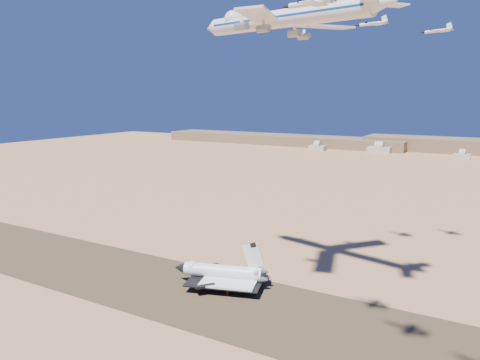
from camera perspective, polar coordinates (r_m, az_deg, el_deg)
The scene contains 11 objects.
ground at distance 178.50m, azimuth -2.95°, elevation -14.28°, with size 1200.00×1200.00×0.00m, color tan.
runway at distance 178.49m, azimuth -2.95°, elevation -14.27°, with size 600.00×50.00×0.06m, color #4D4026.
hangars at distance 636.69m, azimuth 16.13°, elevation 3.62°, with size 200.50×29.50×30.00m.
shuttle at distance 188.21m, azimuth -2.21°, elevation -11.27°, with size 38.44×30.45×18.75m.
carrier_747 at distance 173.98m, azimuth 4.77°, elevation 18.98°, with size 79.96×60.42×19.87m.
crew_a at distance 181.22m, azimuth -1.41°, elevation -13.57°, with size 0.60×0.39×1.65m, color #D4570C.
crew_b at distance 182.11m, azimuth -1.53°, elevation -13.43°, with size 0.84×0.48×1.73m, color #D4570C.
crew_c at distance 179.73m, azimuth -1.54°, elevation -13.78°, with size 0.95×0.49×1.63m, color #D4570C.
chase_jet_a at distance 118.36m, azimuth 8.40°, elevation 20.55°, with size 14.36×8.07×3.60m.
chase_jet_d at distance 206.73m, azimuth 15.81°, elevation 17.87°, with size 14.19×8.04×3.57m.
chase_jet_e at distance 219.54m, azimuth 22.90°, elevation 16.41°, with size 13.81×8.19×3.56m.
Camera 1 is at (89.29, -135.63, 74.12)m, focal length 35.00 mm.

